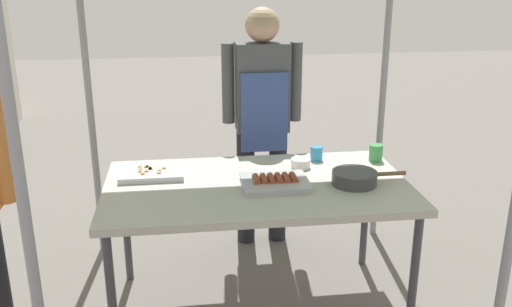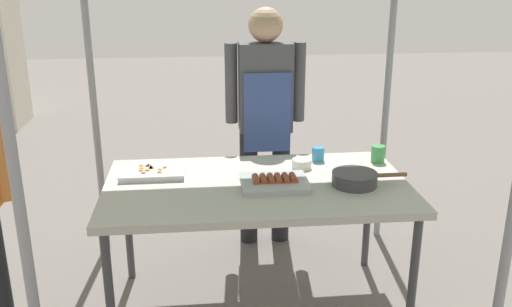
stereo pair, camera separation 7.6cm
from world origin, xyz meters
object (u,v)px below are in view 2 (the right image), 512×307
Objects in this scene: tray_meat_skewers at (152,172)px; condiment_bowl at (302,164)px; stall_table at (257,193)px; drink_cup_by_wok at (318,154)px; tray_grilled_sausages at (275,182)px; drink_cup_near_edge at (378,154)px; cooking_wok at (355,178)px; vendor_woman at (265,109)px.

tray_meat_skewers is 3.13× the size of condiment_bowl.
drink_cup_by_wok is (0.39, 0.32, 0.09)m from stall_table.
drink_cup_near_edge reaches higher than tray_grilled_sausages.
tray_meat_skewers is 1.30m from drink_cup_near_edge.
condiment_bowl reaches higher than stall_table.
condiment_bowl is 0.46m from drink_cup_near_edge.
tray_grilled_sausages is at bearing -129.94° from drink_cup_by_wok.
cooking_wok is at bearing -4.58° from tray_grilled_sausages.
cooking_wok is 4.07× the size of drink_cup_near_edge.
condiment_bowl is (0.83, 0.02, 0.01)m from tray_meat_skewers.
drink_cup_by_wok reaches higher than stall_table.
drink_cup_by_wok is at bearing 39.41° from stall_table.
drink_cup_by_wok is (-0.11, 0.40, 0.00)m from cooking_wok.
tray_grilled_sausages is 0.87× the size of cooking_wok.
condiment_bowl is at bearing 53.23° from tray_grilled_sausages.
tray_meat_skewers is at bearing 161.29° from stall_table.
drink_cup_by_wok is (0.31, 0.37, 0.02)m from tray_grilled_sausages.
stall_table is 0.85m from vendor_woman.
tray_grilled_sausages reaches higher than stall_table.
stall_table is 1.00× the size of vendor_woman.
stall_table is at bearing 171.54° from cooking_wok.
stall_table is 14.47× the size of condiment_bowl.
tray_grilled_sausages is at bearing -19.66° from tray_meat_skewers.
vendor_woman is (-0.60, 0.54, 0.15)m from drink_cup_near_edge.
vendor_woman is at bearing 41.52° from tray_meat_skewers.
tray_grilled_sausages is 0.42m from cooking_wok.
vendor_woman reaches higher than drink_cup_by_wok.
stall_table is 4.62× the size of tray_grilled_sausages.
vendor_woman is (-0.37, 0.88, 0.16)m from cooking_wok.
drink_cup_near_edge is at bearing 19.99° from stall_table.
vendor_woman is at bearing 103.05° from condiment_bowl.
drink_cup_by_wok reaches higher than cooking_wok.
stall_table is 0.52m from cooking_wok.
stall_table is at bearing -142.74° from condiment_bowl.
cooking_wok is at bearing -13.94° from tray_meat_skewers.
cooking_wok reaches higher than tray_meat_skewers.
condiment_bowl is 0.63m from vendor_woman.
drink_cup_by_wok is at bearing 50.06° from tray_grilled_sausages.
condiment_bowl is 0.16m from drink_cup_by_wok.
tray_meat_skewers is 0.87× the size of cooking_wok.
drink_cup_by_wok is at bearing 105.71° from cooking_wok.
tray_grilled_sausages is 0.69m from tray_meat_skewers.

